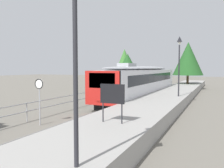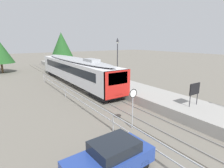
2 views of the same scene
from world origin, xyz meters
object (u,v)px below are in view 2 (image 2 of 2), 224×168
Objects in this scene: commuter_train at (75,69)px; speed_limit_sign at (133,99)px; platform_notice_board at (195,90)px; platform_lamp_mid_platform at (117,51)px; parked_hatchback_blue at (111,158)px.

commuter_train reaches higher than speed_limit_sign.
platform_notice_board is (3.31, -15.63, 0.04)m from commuter_train.
parked_hatchback_blue is at bearing -126.51° from platform_lamp_mid_platform.
commuter_train is at bearing 82.36° from speed_limit_sign.
commuter_train is 7.34× the size of speed_limit_sign.
speed_limit_sign is at bearing -97.64° from commuter_train.
platform_notice_board is at bearing -11.45° from speed_limit_sign.
platform_lamp_mid_platform is (4.49, -3.77, 2.47)m from commuter_train.
platform_lamp_mid_platform reaches higher than commuter_train.
platform_lamp_mid_platform is 2.97× the size of platform_notice_board.
commuter_train is 18.25m from parked_hatchback_blue.
platform_lamp_mid_platform is at bearing 84.30° from platform_notice_board.
platform_lamp_mid_platform is at bearing -39.99° from commuter_train.
platform_notice_board reaches higher than parked_hatchback_blue.
speed_limit_sign is 0.69× the size of parked_hatchback_blue.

